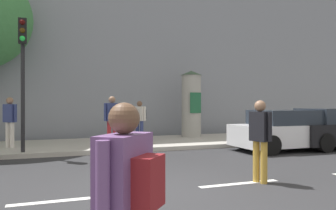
# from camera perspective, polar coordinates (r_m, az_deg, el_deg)

# --- Properties ---
(ground_plane) EXTENTS (80.00, 80.00, 0.00)m
(ground_plane) POSITION_cam_1_polar(r_m,az_deg,el_deg) (6.60, -1.30, -14.10)
(ground_plane) COLOR #2B2B2D
(sidewalk_curb) EXTENTS (36.00, 4.00, 0.15)m
(sidewalk_curb) POSITION_cam_1_polar(r_m,az_deg,el_deg) (13.29, -11.50, -6.49)
(sidewalk_curb) COLOR #B2ADA3
(sidewalk_curb) RESTS_ON ground_plane
(lane_markings) EXTENTS (25.80, 0.16, 0.01)m
(lane_markings) POSITION_cam_1_polar(r_m,az_deg,el_deg) (6.60, -1.30, -14.07)
(lane_markings) COLOR silver
(lane_markings) RESTS_ON ground_plane
(building_backdrop) EXTENTS (36.00, 5.00, 9.37)m
(building_backdrop) POSITION_cam_1_polar(r_m,az_deg,el_deg) (18.40, -14.07, 9.78)
(building_backdrop) COLOR gray
(building_backdrop) RESTS_ON ground_plane
(traffic_light) EXTENTS (0.24, 0.45, 4.03)m
(traffic_light) POSITION_cam_1_polar(r_m,az_deg,el_deg) (11.34, -22.93, 6.54)
(traffic_light) COLOR black
(traffic_light) RESTS_ON sidewalk_curb
(poster_column) EXTENTS (0.96, 0.96, 2.95)m
(poster_column) POSITION_cam_1_polar(r_m,az_deg,el_deg) (15.47, 3.88, 0.29)
(poster_column) COLOR #9E9B93
(poster_column) RESTS_ON sidewalk_curb
(pedestrian_with_backpack) EXTENTS (0.54, 0.54, 1.64)m
(pedestrian_with_backpack) POSITION_cam_1_polar(r_m,az_deg,el_deg) (2.52, -6.85, -14.63)
(pedestrian_with_backpack) COLOR black
(pedestrian_with_backpack) RESTS_ON ground_plane
(pedestrian_in_light_jacket) EXTENTS (0.33, 0.55, 1.70)m
(pedestrian_in_light_jacket) POSITION_cam_1_polar(r_m,az_deg,el_deg) (7.37, 15.00, -4.77)
(pedestrian_in_light_jacket) COLOR #B78C33
(pedestrian_in_light_jacket) RESTS_ON ground_plane
(pedestrian_tallest) EXTENTS (0.45, 0.44, 1.70)m
(pedestrian_tallest) POSITION_cam_1_polar(r_m,az_deg,el_deg) (12.71, -24.71, -2.01)
(pedestrian_tallest) COLOR silver
(pedestrian_tallest) RESTS_ON sidewalk_curb
(pedestrian_in_red_top) EXTENTS (0.62, 0.51, 1.74)m
(pedestrian_in_red_top) POSITION_cam_1_polar(r_m,az_deg,el_deg) (12.12, -9.19, -1.81)
(pedestrian_in_red_top) COLOR maroon
(pedestrian_in_red_top) RESTS_ON sidewalk_curb
(pedestrian_with_bag) EXTENTS (0.52, 0.52, 1.58)m
(pedestrian_with_bag) POSITION_cam_1_polar(r_m,az_deg,el_deg) (13.71, -4.67, -2.02)
(pedestrian_with_bag) COLOR navy
(pedestrian_with_bag) RESTS_ON sidewalk_curb
(parked_car_blue) EXTENTS (4.28, 1.86, 1.41)m
(parked_car_blue) POSITION_cam_1_polar(r_m,az_deg,el_deg) (12.86, 19.68, -4.01)
(parked_car_blue) COLOR silver
(parked_car_blue) RESTS_ON ground_plane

